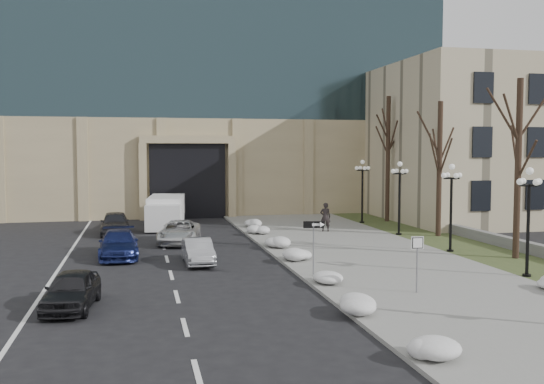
{
  "coord_description": "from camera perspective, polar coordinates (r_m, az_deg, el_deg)",
  "views": [
    {
      "loc": [
        -7.84,
        -16.57,
        5.5
      ],
      "look_at": [
        -1.67,
        11.33,
        3.5
      ],
      "focal_mm": 40.0,
      "sensor_mm": 36.0,
      "label": 1
    }
  ],
  "objects": [
    {
      "name": "ground",
      "position": [
        19.14,
        12.62,
        -12.79
      ],
      "size": [
        160.0,
        160.0,
        0.0
      ],
      "primitive_type": "plane",
      "color": "black",
      "rests_on": "ground"
    },
    {
      "name": "pedestrian",
      "position": [
        40.05,
        5.04,
        -2.36
      ],
      "size": [
        0.78,
        0.61,
        1.9
      ],
      "primitive_type": "imported",
      "rotation": [
        0.0,
        0.0,
        2.9
      ],
      "color": "black",
      "rests_on": "sidewalk"
    },
    {
      "name": "tree_far",
      "position": [
        46.36,
        10.87,
        4.74
      ],
      "size": [
        3.2,
        3.2,
        9.5
      ],
      "color": "black",
      "rests_on": "ground"
    },
    {
      "name": "sidewalk",
      "position": [
        33.06,
        7.81,
        -5.51
      ],
      "size": [
        9.0,
        40.0,
        0.12
      ],
      "primitive_type": "cube",
      "color": "gray",
      "rests_on": "ground"
    },
    {
      "name": "lamppost_a",
      "position": [
        27.86,
        23.01,
        -1.31
      ],
      "size": [
        1.18,
        1.18,
        4.76
      ],
      "color": "black",
      "rests_on": "ground"
    },
    {
      "name": "snow_clump_f",
      "position": [
        38.75,
        -1.17,
        -3.71
      ],
      "size": [
        1.1,
        1.6,
        0.36
      ],
      "primitive_type": "ellipsoid",
      "color": "silver",
      "rests_on": "sidewalk"
    },
    {
      "name": "lamppost_c",
      "position": [
        39.14,
        11.91,
        0.36
      ],
      "size": [
        1.18,
        1.18,
        4.76
      ],
      "color": "black",
      "rests_on": "ground"
    },
    {
      "name": "lamppost_d",
      "position": [
        45.13,
        8.5,
        0.88
      ],
      "size": [
        1.18,
        1.18,
        4.76
      ],
      "color": "black",
      "rests_on": "ground"
    },
    {
      "name": "box_truck",
      "position": [
        43.62,
        -9.95,
        -1.91
      ],
      "size": [
        3.12,
        7.06,
        2.17
      ],
      "rotation": [
        0.0,
        0.0,
        -0.12
      ],
      "color": "silver",
      "rests_on": "ground"
    },
    {
      "name": "tree_mid",
      "position": [
        39.14,
        15.51,
        3.86
      ],
      "size": [
        3.2,
        3.2,
        8.5
      ],
      "color": "black",
      "rests_on": "ground"
    },
    {
      "name": "car_a",
      "position": [
        22.28,
        -18.34,
        -8.75
      ],
      "size": [
        2.0,
        4.03,
        1.32
      ],
      "primitive_type": "imported",
      "rotation": [
        0.0,
        0.0,
        -0.12
      ],
      "color": "black",
      "rests_on": "ground"
    },
    {
      "name": "snow_clump_g",
      "position": [
        42.26,
        -2.17,
        -3.07
      ],
      "size": [
        1.1,
        1.6,
        0.36
      ],
      "primitive_type": "ellipsoid",
      "color": "silver",
      "rests_on": "sidewalk"
    },
    {
      "name": "classical_building",
      "position": [
        53.63,
        21.4,
        4.26
      ],
      "size": [
        22.0,
        18.12,
        12.0
      ],
      "color": "#BCAE8D",
      "rests_on": "ground"
    },
    {
      "name": "stone_wall",
      "position": [
        38.49,
        18.74,
        -3.9
      ],
      "size": [
        0.5,
        30.0,
        0.7
      ],
      "primitive_type": "cube",
      "color": "gray",
      "rests_on": "ground"
    },
    {
      "name": "car_b",
      "position": [
        29.54,
        -6.99,
        -5.55
      ],
      "size": [
        1.38,
        3.75,
        1.23
      ],
      "primitive_type": "imported",
      "rotation": [
        0.0,
        0.0,
        0.02
      ],
      "color": "#A6A8AD",
      "rests_on": "ground"
    },
    {
      "name": "car_c",
      "position": [
        31.95,
        -14.23,
        -4.78
      ],
      "size": [
        2.03,
        4.79,
        1.38
      ],
      "primitive_type": "imported",
      "rotation": [
        0.0,
        0.0,
        0.02
      ],
      "color": "navy",
      "rests_on": "ground"
    },
    {
      "name": "curb",
      "position": [
        31.8,
        0.14,
        -5.83
      ],
      "size": [
        0.3,
        40.0,
        0.14
      ],
      "primitive_type": "cube",
      "color": "gray",
      "rests_on": "ground"
    },
    {
      "name": "car_e",
      "position": [
        40.69,
        -14.57,
        -2.84
      ],
      "size": [
        1.8,
        4.39,
        1.49
      ],
      "primitive_type": "imported",
      "rotation": [
        0.0,
        0.0,
        0.01
      ],
      "color": "#303035",
      "rests_on": "ground"
    },
    {
      "name": "keep_sign",
      "position": [
        23.48,
        13.52,
        -5.53
      ],
      "size": [
        0.48,
        0.09,
        2.25
      ],
      "rotation": [
        0.0,
        0.0,
        -0.09
      ],
      "color": "slate",
      "rests_on": "ground"
    },
    {
      "name": "snow_clump_e",
      "position": [
        33.61,
        0.16,
        -4.9
      ],
      "size": [
        1.1,
        1.6,
        0.36
      ],
      "primitive_type": "ellipsoid",
      "color": "silver",
      "rests_on": "sidewalk"
    },
    {
      "name": "lamppost_b",
      "position": [
        33.34,
        16.52,
        -0.34
      ],
      "size": [
        1.18,
        1.18,
        4.76
      ],
      "color": "black",
      "rests_on": "ground"
    },
    {
      "name": "tree_near",
      "position": [
        32.29,
        22.2,
        4.29
      ],
      "size": [
        3.2,
        3.2,
        9.0
      ],
      "color": "black",
      "rests_on": "ground"
    },
    {
      "name": "snow_clump_b",
      "position": [
        20.68,
        8.79,
        -10.61
      ],
      "size": [
        1.1,
        1.6,
        0.36
      ],
      "primitive_type": "ellipsoid",
      "color": "silver",
      "rests_on": "sidewalk"
    },
    {
      "name": "snow_clump_c",
      "position": [
        24.96,
        4.42,
        -8.03
      ],
      "size": [
        1.1,
        1.6,
        0.36
      ],
      "primitive_type": "ellipsoid",
      "color": "silver",
      "rests_on": "sidewalk"
    },
    {
      "name": "office_tower",
      "position": [
        61.82,
        -7.06,
        16.1
      ],
      "size": [
        40.0,
        24.7,
        36.0
      ],
      "color": "tan",
      "rests_on": "ground"
    },
    {
      "name": "snow_clump_d",
      "position": [
        29.59,
        2.34,
        -6.12
      ],
      "size": [
        1.1,
        1.6,
        0.36
      ],
      "primitive_type": "ellipsoid",
      "color": "silver",
      "rests_on": "sidewalk"
    },
    {
      "name": "car_d",
      "position": [
        36.06,
        -8.72,
        -3.75
      ],
      "size": [
        3.01,
        5.11,
        1.33
      ],
      "primitive_type": "imported",
      "rotation": [
        0.0,
        0.0,
        -0.17
      ],
      "color": "silver",
      "rests_on": "ground"
    },
    {
      "name": "snow_clump_a",
      "position": [
        16.94,
        14.62,
        -14.0
      ],
      "size": [
        1.1,
        1.6,
        0.36
      ],
      "primitive_type": "ellipsoid",
      "color": "silver",
      "rests_on": "sidewalk"
    },
    {
      "name": "grass_strip",
      "position": [
        35.82,
        17.65,
        -4.94
      ],
      "size": [
        4.0,
        40.0,
        0.1
      ],
      "primitive_type": "cube",
      "color": "#394824",
      "rests_on": "ground"
    },
    {
      "name": "one_way_sign",
      "position": [
        25.94,
        4.27,
        -3.7
      ],
      "size": [
        0.91,
        0.34,
        2.46
      ],
      "rotation": [
        0.0,
        0.0,
        -0.2
      ],
      "color": "slate",
      "rests_on": "ground"
    }
  ]
}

